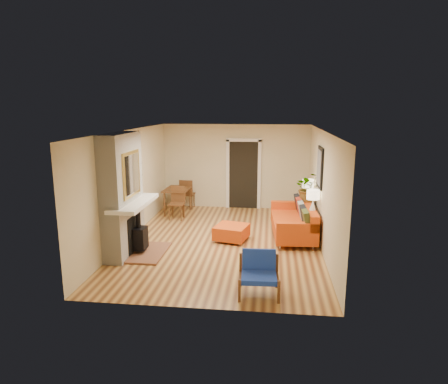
{
  "coord_description": "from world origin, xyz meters",
  "views": [
    {
      "loc": [
        1.09,
        -8.96,
        3.15
      ],
      "look_at": [
        0.0,
        0.2,
        1.15
      ],
      "focal_mm": 32.0,
      "sensor_mm": 36.0,
      "label": 1
    }
  ],
  "objects_px": {
    "sofa": "(296,221)",
    "console_table": "(309,211)",
    "lamp_far": "(308,187)",
    "ottoman": "(231,232)",
    "blue_chair": "(259,271)",
    "dining_table": "(180,193)",
    "lamp_near": "(313,198)",
    "houseplant": "(309,188)"
  },
  "relations": [
    {
      "from": "sofa",
      "to": "console_table",
      "type": "bearing_deg",
      "value": 31.63
    },
    {
      "from": "sofa",
      "to": "lamp_far",
      "type": "bearing_deg",
      "value": 69.08
    },
    {
      "from": "lamp_far",
      "to": "console_table",
      "type": "bearing_deg",
      "value": -90.0
    },
    {
      "from": "sofa",
      "to": "ottoman",
      "type": "relative_size",
      "value": 2.56
    },
    {
      "from": "blue_chair",
      "to": "dining_table",
      "type": "relative_size",
      "value": 0.42
    },
    {
      "from": "ottoman",
      "to": "dining_table",
      "type": "height_order",
      "value": "dining_table"
    },
    {
      "from": "dining_table",
      "to": "lamp_near",
      "type": "relative_size",
      "value": 3.17
    },
    {
      "from": "ottoman",
      "to": "blue_chair",
      "type": "xyz_separation_m",
      "value": [
        0.73,
        -2.63,
        0.17
      ]
    },
    {
      "from": "houseplant",
      "to": "ottoman",
      "type": "bearing_deg",
      "value": -151.68
    },
    {
      "from": "ottoman",
      "to": "console_table",
      "type": "xyz_separation_m",
      "value": [
        1.88,
        0.74,
        0.36
      ]
    },
    {
      "from": "console_table",
      "to": "lamp_far",
      "type": "xyz_separation_m",
      "value": [
        0.0,
        0.67,
        0.49
      ]
    },
    {
      "from": "console_table",
      "to": "houseplant",
      "type": "xyz_separation_m",
      "value": [
        -0.01,
        0.26,
        0.55
      ]
    },
    {
      "from": "ottoman",
      "to": "console_table",
      "type": "bearing_deg",
      "value": 21.61
    },
    {
      "from": "sofa",
      "to": "blue_chair",
      "type": "distance_m",
      "value": 3.27
    },
    {
      "from": "blue_chair",
      "to": "houseplant",
      "type": "bearing_deg",
      "value": 72.7
    },
    {
      "from": "sofa",
      "to": "blue_chair",
      "type": "bearing_deg",
      "value": -104.31
    },
    {
      "from": "lamp_near",
      "to": "houseplant",
      "type": "height_order",
      "value": "houseplant"
    },
    {
      "from": "dining_table",
      "to": "lamp_far",
      "type": "height_order",
      "value": "lamp_far"
    },
    {
      "from": "ottoman",
      "to": "dining_table",
      "type": "distance_m",
      "value": 2.91
    },
    {
      "from": "lamp_near",
      "to": "lamp_far",
      "type": "relative_size",
      "value": 1.0
    },
    {
      "from": "ottoman",
      "to": "lamp_near",
      "type": "distance_m",
      "value": 2.06
    },
    {
      "from": "dining_table",
      "to": "houseplant",
      "type": "bearing_deg",
      "value": -19.3
    },
    {
      "from": "lamp_near",
      "to": "blue_chair",
      "type": "bearing_deg",
      "value": -112.89
    },
    {
      "from": "lamp_near",
      "to": "console_table",
      "type": "bearing_deg",
      "value": 90.0
    },
    {
      "from": "sofa",
      "to": "console_table",
      "type": "relative_size",
      "value": 1.21
    },
    {
      "from": "lamp_near",
      "to": "lamp_far",
      "type": "distance_m",
      "value": 1.34
    },
    {
      "from": "dining_table",
      "to": "console_table",
      "type": "height_order",
      "value": "dining_table"
    },
    {
      "from": "ottoman",
      "to": "lamp_near",
      "type": "bearing_deg",
      "value": 2.34
    },
    {
      "from": "console_table",
      "to": "houseplant",
      "type": "relative_size",
      "value": 2.29
    },
    {
      "from": "dining_table",
      "to": "lamp_far",
      "type": "xyz_separation_m",
      "value": [
        3.65,
        -0.87,
        0.46
      ]
    },
    {
      "from": "lamp_near",
      "to": "lamp_far",
      "type": "bearing_deg",
      "value": 90.0
    },
    {
      "from": "houseplant",
      "to": "console_table",
      "type": "bearing_deg",
      "value": -87.82
    },
    {
      "from": "lamp_far",
      "to": "ottoman",
      "type": "bearing_deg",
      "value": -143.03
    },
    {
      "from": "lamp_near",
      "to": "houseplant",
      "type": "bearing_deg",
      "value": 90.62
    },
    {
      "from": "sofa",
      "to": "lamp_near",
      "type": "distance_m",
      "value": 0.89
    },
    {
      "from": "blue_chair",
      "to": "console_table",
      "type": "distance_m",
      "value": 3.56
    },
    {
      "from": "sofa",
      "to": "blue_chair",
      "type": "relative_size",
      "value": 3.14
    },
    {
      "from": "lamp_near",
      "to": "houseplant",
      "type": "xyz_separation_m",
      "value": [
        -0.01,
        0.93,
        0.07
      ]
    },
    {
      "from": "blue_chair",
      "to": "ottoman",
      "type": "bearing_deg",
      "value": 105.61
    },
    {
      "from": "sofa",
      "to": "lamp_near",
      "type": "relative_size",
      "value": 4.16
    },
    {
      "from": "dining_table",
      "to": "houseplant",
      "type": "xyz_separation_m",
      "value": [
        3.64,
        -1.27,
        0.53
      ]
    },
    {
      "from": "ottoman",
      "to": "lamp_near",
      "type": "xyz_separation_m",
      "value": [
        1.88,
        0.08,
        0.85
      ]
    }
  ]
}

